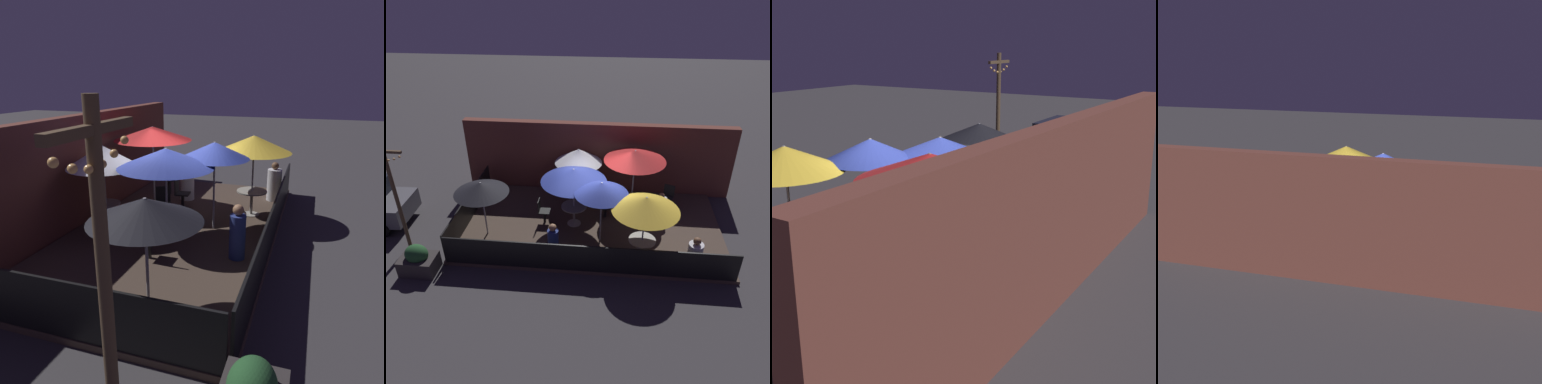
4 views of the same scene
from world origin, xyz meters
TOP-DOWN VIEW (x-y plane):
  - ground_plane at (0.00, 0.00)m, footprint 60.00×60.00m
  - patio_deck at (0.00, 0.00)m, footprint 8.99×4.93m
  - building_wall at (0.00, 2.69)m, footprint 10.59×0.36m
  - fence_front at (0.00, -2.42)m, footprint 8.79×0.05m
  - fence_side_left at (-4.45, 0.00)m, footprint 0.05×4.73m
  - patio_umbrella_0 at (1.63, -1.63)m, footprint 2.01×2.01m
  - patio_umbrella_1 at (-0.65, 1.63)m, footprint 1.77×1.77m
  - patio_umbrella_2 at (-0.65, -0.01)m, footprint 2.23×2.23m
  - patio_umbrella_3 at (-3.57, -0.87)m, footprint 1.78×1.78m
  - patio_umbrella_4 at (0.31, -0.89)m, footprint 1.71×1.71m
  - patio_umbrella_5 at (1.40, 1.23)m, footprint 2.22×2.22m
  - dining_table_0 at (1.63, -1.63)m, footprint 0.83×0.83m
  - dining_table_1 at (-0.65, 1.63)m, footprint 0.72×0.72m
  - dining_table_2 at (-0.65, -0.01)m, footprint 0.88×0.88m
  - patio_chair_0 at (2.75, 1.35)m, footprint 0.52×0.52m
  - patio_chair_1 at (0.49, 0.56)m, footprint 0.54×0.54m
  - patio_chair_2 at (-1.78, -0.02)m, footprint 0.40×0.40m
  - patio_chair_3 at (1.43, 0.41)m, footprint 0.44×0.44m
  - patron_0 at (-1.12, -1.80)m, footprint 0.44×0.44m
  - patron_1 at (3.16, -2.07)m, footprint 0.59×0.59m
  - patron_2 at (2.39, 0.54)m, footprint 0.44×0.44m
  - planter_box at (-5.10, -2.78)m, footprint 1.07×0.75m
  - light_post at (-6.00, -1.66)m, footprint 1.10×0.12m

SIDE VIEW (x-z plane):
  - ground_plane at x=0.00m, z-range 0.00..0.00m
  - patio_deck at x=0.00m, z-range 0.00..0.12m
  - planter_box at x=-5.10m, z-range -0.08..0.91m
  - fence_front at x=0.00m, z-range 0.12..1.07m
  - fence_side_left at x=-4.45m, z-range 0.12..1.07m
  - patron_2 at x=2.39m, z-range 0.04..1.16m
  - patio_chair_1 at x=0.49m, z-range 0.16..1.07m
  - patio_chair_2 at x=-1.78m, z-range 0.16..1.08m
  - patio_chair_3 at x=1.43m, z-range 0.17..1.10m
  - patio_chair_0 at x=2.75m, z-range 0.17..1.12m
  - patron_1 at x=3.16m, z-range 0.04..1.26m
  - patron_0 at x=-1.12m, z-range 0.06..1.27m
  - dining_table_0 at x=1.63m, z-range 0.32..1.03m
  - dining_table_1 at x=-0.65m, z-range 0.32..1.05m
  - dining_table_2 at x=-0.65m, z-range 0.34..1.09m
  - building_wall at x=0.00m, z-range 0.00..2.92m
  - patio_umbrella_3 at x=-3.57m, z-range 0.94..2.95m
  - patio_umbrella_1 at x=-0.65m, z-range 0.93..3.11m
  - light_post at x=-6.00m, z-range 0.23..3.95m
  - patio_umbrella_2 at x=-0.65m, z-range 0.99..3.19m
  - patio_umbrella_0 at x=1.63m, z-range 1.01..3.25m
  - patio_umbrella_4 at x=0.31m, z-range 1.03..3.26m
  - patio_umbrella_5 at x=1.40m, z-range 1.12..3.51m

